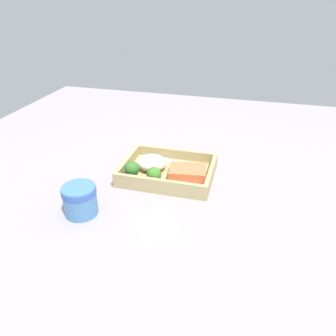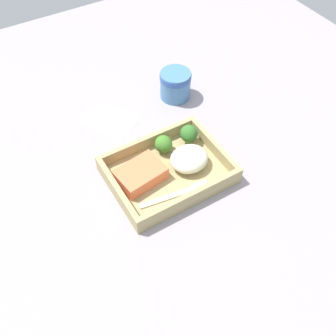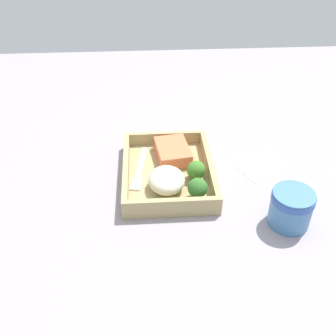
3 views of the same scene
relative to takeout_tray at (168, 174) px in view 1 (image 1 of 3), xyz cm
name	(u,v)px [view 1 (image 1 of 3)]	position (x,y,z in cm)	size (l,w,h in cm)	color
ground_plane	(168,179)	(0.00, 0.00, -1.60)	(160.00, 160.00, 2.00)	gray
takeout_tray	(168,174)	(0.00, 0.00, 0.00)	(26.08, 19.90, 1.20)	tan
tray_rim	(168,168)	(0.00, 0.00, 2.15)	(26.08, 19.90, 3.09)	tan
salmon_fillet	(188,173)	(-6.13, 1.48, 2.18)	(10.18, 7.32, 3.16)	#F17146
mashed_potatoes	(152,163)	(5.14, -0.63, 2.80)	(8.83, 7.78, 4.39)	beige
broccoli_floret_1	(154,174)	(2.37, 6.01, 2.96)	(4.15, 4.15, 4.51)	#88AE5F
broccoli_floret_2	(132,169)	(8.95, 5.47, 3.42)	(4.15, 4.15, 5.01)	#73985E
fork	(177,162)	(-1.12, -6.40, 0.82)	(15.87, 3.96, 0.44)	white
paper_cup	(80,199)	(15.81, 22.66, 3.61)	(8.25, 8.25, 7.55)	teal
receipt_slip	(156,226)	(-3.30, 22.74, -0.48)	(8.87, 12.43, 0.24)	white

